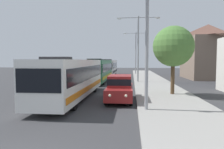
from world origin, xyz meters
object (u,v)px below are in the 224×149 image
at_px(streetlamp_far, 136,49).
at_px(roadside_tree, 173,47).
at_px(bus_lead, 73,77).
at_px(streetlamp_mid, 138,42).
at_px(box_truck_oncoming, 91,67).
at_px(bus_second_in_line, 99,70).
at_px(white_suv, 120,87).
at_px(bus_middle, 109,67).
at_px(streetlamp_near, 147,23).

height_order(streetlamp_far, roadside_tree, streetlamp_far).
bearing_deg(bus_lead, streetlamp_mid, 66.74).
bearing_deg(streetlamp_far, roadside_tree, -84.41).
bearing_deg(streetlamp_mid, streetlamp_far, 90.00).
bearing_deg(roadside_tree, bus_lead, -164.96).
bearing_deg(box_truck_oncoming, streetlamp_far, 28.01).
bearing_deg(bus_lead, bus_second_in_line, 90.00).
relative_size(white_suv, streetlamp_far, 0.54).
height_order(bus_middle, roadside_tree, roadside_tree).
bearing_deg(box_truck_oncoming, bus_middle, 20.99).
xyz_separation_m(white_suv, streetlamp_near, (1.70, -3.10, 4.07)).
height_order(box_truck_oncoming, roadside_tree, roadside_tree).
xyz_separation_m(bus_middle, streetlamp_far, (5.40, 3.36, 3.74)).
distance_m(bus_lead, bus_middle, 25.51).
distance_m(bus_lead, white_suv, 3.81).
bearing_deg(roadside_tree, bus_second_in_line, 126.85).
bearing_deg(white_suv, bus_second_in_line, 105.32).
bearing_deg(streetlamp_mid, roadside_tree, -75.90).
xyz_separation_m(box_truck_oncoming, roadside_tree, (11.31, -22.09, 2.44)).
distance_m(streetlamp_near, streetlamp_far, 32.63).
relative_size(bus_middle, streetlamp_far, 1.21).
relative_size(streetlamp_mid, roadside_tree, 1.53).
height_order(streetlamp_mid, streetlamp_far, streetlamp_far).
relative_size(bus_middle, roadside_tree, 1.85).
height_order(bus_middle, streetlamp_far, streetlamp_far).
bearing_deg(bus_middle, streetlamp_far, 31.91).
height_order(bus_middle, streetlamp_near, streetlamp_near).
xyz_separation_m(bus_second_in_line, white_suv, (3.70, -13.50, -0.66)).
bearing_deg(streetlamp_far, bus_middle, -148.09).
bearing_deg(bus_lead, streetlamp_near, -34.83).
height_order(white_suv, box_truck_oncoming, box_truck_oncoming).
relative_size(bus_second_in_line, streetlamp_far, 1.29).
xyz_separation_m(white_suv, roadside_tree, (4.31, 2.81, 3.12)).
xyz_separation_m(white_suv, box_truck_oncoming, (-7.00, 24.90, 0.68)).
distance_m(bus_middle, streetlamp_far, 7.38).
bearing_deg(streetlamp_far, white_suv, -93.30).
height_order(bus_second_in_line, bus_middle, same).
bearing_deg(bus_middle, streetlamp_near, -79.55).
xyz_separation_m(streetlamp_near, streetlamp_mid, (-0.00, 16.31, 0.35)).
height_order(white_suv, streetlamp_near, streetlamp_near).
distance_m(box_truck_oncoming, streetlamp_near, 29.51).
relative_size(box_truck_oncoming, streetlamp_mid, 0.94).
xyz_separation_m(white_suv, streetlamp_mid, (1.70, 13.21, 4.42)).
bearing_deg(streetlamp_far, streetlamp_near, -90.00).
bearing_deg(bus_lead, box_truck_oncoming, 97.76).
bearing_deg(streetlamp_near, white_suv, 118.76).
xyz_separation_m(bus_middle, roadside_tree, (8.01, -23.35, 2.47)).
distance_m(bus_second_in_line, streetlamp_near, 17.79).
height_order(bus_middle, streetlamp_mid, streetlamp_mid).
relative_size(streetlamp_near, streetlamp_far, 0.91).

